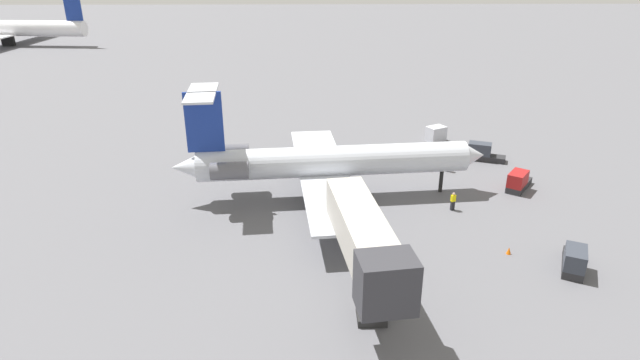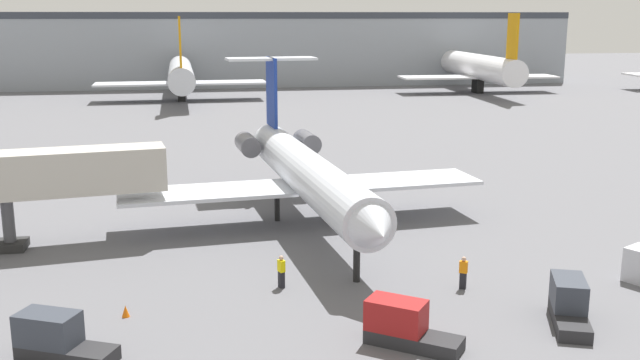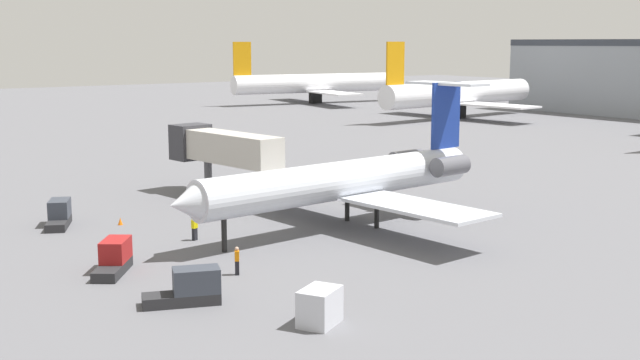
% 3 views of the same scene
% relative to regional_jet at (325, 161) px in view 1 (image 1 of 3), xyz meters
% --- Properties ---
extents(ground_plane, '(400.00, 400.00, 0.10)m').
position_rel_regional_jet_xyz_m(ground_plane, '(0.22, -1.63, -3.68)').
color(ground_plane, '#5B5B60').
extents(regional_jet, '(23.97, 28.73, 10.26)m').
position_rel_regional_jet_xyz_m(regional_jet, '(0.00, 0.00, 0.00)').
color(regional_jet, silver).
rests_on(regional_jet, ground_plane).
extents(jet_bridge, '(13.20, 4.68, 6.04)m').
position_rel_regional_jet_xyz_m(jet_bridge, '(-16.16, -2.22, 0.71)').
color(jet_bridge, '#B7B2A8').
rests_on(jet_bridge, ground_plane).
extents(ground_crew_marshaller, '(0.39, 0.47, 1.69)m').
position_rel_regional_jet_xyz_m(ground_crew_marshaller, '(-2.89, -11.25, -2.77)').
color(ground_crew_marshaller, black).
rests_on(ground_crew_marshaller, ground_plane).
extents(ground_crew_loader, '(0.48, 0.43, 1.69)m').
position_rel_regional_jet_xyz_m(ground_crew_loader, '(6.07, -12.97, -2.77)').
color(ground_crew_loader, black).
rests_on(ground_crew_loader, ground_plane).
extents(baggage_tug_lead, '(4.21, 2.98, 1.90)m').
position_rel_regional_jet_xyz_m(baggage_tug_lead, '(-12.65, -17.47, -2.79)').
color(baggage_tug_lead, '#262628').
rests_on(baggage_tug_lead, ground_plane).
extents(baggage_tug_trailing, '(2.72, 4.24, 1.90)m').
position_rel_regional_jet_xyz_m(baggage_tug_trailing, '(9.29, -17.58, -2.79)').
color(baggage_tug_trailing, '#262628').
rests_on(baggage_tug_trailing, ground_plane).
extents(baggage_tug_spare, '(4.04, 3.51, 1.90)m').
position_rel_regional_jet_xyz_m(baggage_tug_spare, '(1.35, -18.61, -2.79)').
color(baggage_tug_spare, '#262628').
rests_on(baggage_tug_spare, ground_plane).
extents(cargo_container_uld, '(2.40, 2.64, 1.79)m').
position_rel_regional_jet_xyz_m(cargo_container_uld, '(15.71, -13.86, -2.73)').
color(cargo_container_uld, silver).
rests_on(cargo_container_uld, ground_plane).
extents(traffic_cone_near, '(0.36, 0.36, 0.55)m').
position_rel_regional_jet_xyz_m(traffic_cone_near, '(-10.32, -13.68, -3.35)').
color(traffic_cone_near, orange).
rests_on(traffic_cone_near, ground_plane).
extents(parked_airliner_east_end, '(33.49, 39.61, 13.10)m').
position_rel_regional_jet_xyz_m(parked_airliner_east_end, '(88.00, 74.74, 0.51)').
color(parked_airliner_east_end, white).
rests_on(parked_airliner_east_end, ground_plane).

